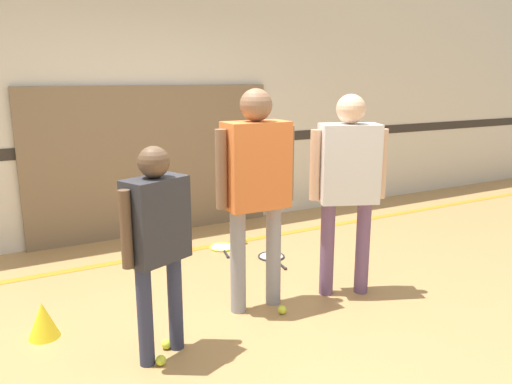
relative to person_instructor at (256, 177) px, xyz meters
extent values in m
plane|color=#A87F4C|center=(-0.22, -0.06, -1.05)|extent=(16.00, 16.00, 0.00)
cube|color=beige|center=(-0.22, 2.31, 0.55)|extent=(16.00, 0.06, 3.20)
cube|color=#2D2823|center=(-0.22, 2.28, -0.03)|extent=(16.00, 0.01, 0.12)
cube|color=#756047|center=(-0.08, 2.25, -0.21)|extent=(2.81, 0.05, 1.68)
cube|color=orange|center=(-0.22, 1.49, -1.05)|extent=(14.40, 0.10, 0.01)
cylinder|color=gray|center=(-0.15, 0.00, -0.64)|extent=(0.12, 0.12, 0.81)
cylinder|color=gray|center=(0.15, 0.00, -0.64)|extent=(0.12, 0.12, 0.81)
cube|color=orange|center=(0.00, 0.00, 0.09)|extent=(0.48, 0.27, 0.64)
sphere|color=brown|center=(0.00, 0.00, 0.53)|extent=(0.24, 0.24, 0.24)
cylinder|color=brown|center=(-0.28, 0.01, 0.08)|extent=(0.08, 0.08, 0.58)
cylinder|color=brown|center=(0.28, -0.01, 0.08)|extent=(0.08, 0.08, 0.58)
cylinder|color=#2D334C|center=(-0.99, -0.38, -0.72)|extent=(0.10, 0.10, 0.66)
cylinder|color=#2D334C|center=(-0.76, -0.28, -0.72)|extent=(0.10, 0.10, 0.66)
cube|color=#2D2D33|center=(-0.88, -0.33, -0.13)|extent=(0.44, 0.35, 0.52)
sphere|color=brown|center=(-0.88, -0.33, 0.23)|extent=(0.19, 0.19, 0.19)
cylinder|color=brown|center=(-1.08, -0.42, -0.13)|extent=(0.07, 0.07, 0.47)
cylinder|color=brown|center=(-0.67, -0.24, -0.13)|extent=(0.07, 0.07, 0.47)
cylinder|color=#6B4C70|center=(0.91, -0.18, -0.65)|extent=(0.12, 0.12, 0.79)
cylinder|color=#6B4C70|center=(0.63, -0.06, -0.65)|extent=(0.12, 0.12, 0.79)
cube|color=silver|center=(0.77, -0.12, 0.05)|extent=(0.52, 0.41, 0.63)
sphere|color=#DBAD89|center=(0.77, -0.12, 0.48)|extent=(0.23, 0.23, 0.23)
cylinder|color=#DBAD89|center=(1.03, -0.22, 0.05)|extent=(0.08, 0.08, 0.56)
cylinder|color=#DBAD89|center=(0.52, -0.02, 0.05)|extent=(0.08, 0.08, 0.56)
torus|color=#C6D838|center=(0.35, 1.39, -1.04)|extent=(0.33, 0.33, 0.02)
cylinder|color=silver|center=(0.35, 1.39, -1.04)|extent=(0.23, 0.23, 0.01)
cylinder|color=black|center=(0.30, 1.18, -1.04)|extent=(0.07, 0.19, 0.02)
sphere|color=black|center=(0.27, 1.08, -1.04)|extent=(0.03, 0.03, 0.03)
torus|color=#28282D|center=(0.67, 0.90, -1.04)|extent=(0.31, 0.31, 0.02)
cylinder|color=silver|center=(0.67, 0.90, -1.04)|extent=(0.23, 0.23, 0.01)
cylinder|color=black|center=(0.63, 0.66, -1.04)|extent=(0.06, 0.23, 0.02)
sphere|color=black|center=(0.62, 0.55, -1.04)|extent=(0.03, 0.03, 0.03)
sphere|color=#CCE038|center=(0.12, -0.20, -1.02)|extent=(0.07, 0.07, 0.07)
sphere|color=#CCE038|center=(0.62, 1.40, -1.02)|extent=(0.07, 0.07, 0.07)
sphere|color=#CCE038|center=(-0.92, -0.43, -1.02)|extent=(0.07, 0.07, 0.07)
sphere|color=#CCE038|center=(-0.83, -0.26, -1.02)|extent=(0.07, 0.07, 0.07)
cone|color=yellow|center=(-1.52, 0.30, -0.92)|extent=(0.21, 0.21, 0.26)
camera|label=1|loc=(-1.75, -3.19, 0.73)|focal=35.00mm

